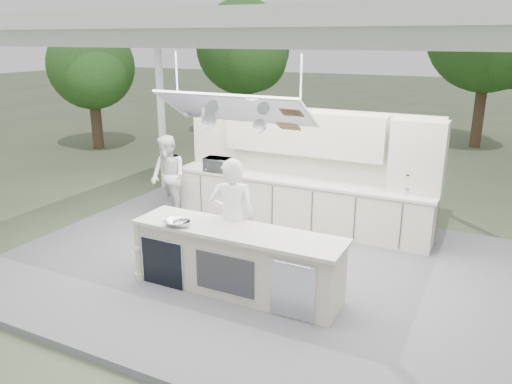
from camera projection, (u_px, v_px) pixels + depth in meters
The scene contains 12 objects.
ground at pixel (253, 270), 8.11m from camera, with size 90.00×90.00×0.00m, color #50593D.
stage_deck at pixel (253, 267), 8.10m from camera, with size 8.00×6.00×0.12m, color #5B5B60.
tent at pixel (253, 31), 7.00m from camera, with size 8.20×6.20×3.86m.
demo_island at pixel (236, 260), 7.08m from camera, with size 3.10×0.79×0.95m.
back_counter at pixel (298, 203), 9.56m from camera, with size 5.08×0.72×0.95m.
back_wall_unit at pixel (326, 153), 9.26m from camera, with size 5.05×0.48×2.25m.
tree_cluster at pixel (391, 49), 15.55m from camera, with size 19.55×9.40×5.85m.
head_chef at pixel (233, 220), 7.35m from camera, with size 0.68×0.45×1.87m, color white.
sous_chef at pixel (168, 177), 10.02m from camera, with size 0.81×0.63×1.66m, color white.
toaster_oven at pixel (217, 164), 9.92m from camera, with size 0.50×0.34×0.27m, color #B1B3B8.
bowl_large at pixel (176, 223), 7.08m from camera, with size 0.33×0.33×0.08m, color silver.
bowl_small at pixel (182, 224), 7.04m from camera, with size 0.25×0.25×0.08m, color #ACAFB3.
Camera 1 is at (3.34, -6.57, 3.63)m, focal length 35.00 mm.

